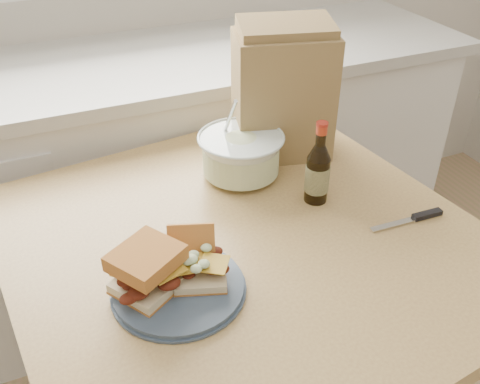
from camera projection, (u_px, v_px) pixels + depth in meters
name	position (u px, v px, depth m)	size (l,w,h in m)	color
cabinet_run	(123.00, 187.00, 1.94)	(2.50, 0.64, 0.94)	white
dining_table	(245.00, 277.00, 1.23)	(1.09, 1.09, 0.82)	tan
plate	(179.00, 288.00, 1.02)	(0.25, 0.25, 0.02)	#3A4A5E
sandwich_left	(147.00, 269.00, 0.99)	(0.16, 0.15, 0.09)	beige
sandwich_right	(197.00, 262.00, 1.03)	(0.12, 0.16, 0.08)	beige
coleslaw_bowl	(241.00, 156.00, 1.34)	(0.22, 0.22, 0.22)	silver
beer_bottle	(318.00, 172.00, 1.24)	(0.06, 0.06, 0.21)	black
knife	(419.00, 217.00, 1.21)	(0.19, 0.02, 0.01)	silver
paper_bag	(283.00, 96.00, 1.38)	(0.25, 0.16, 0.33)	#987A49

